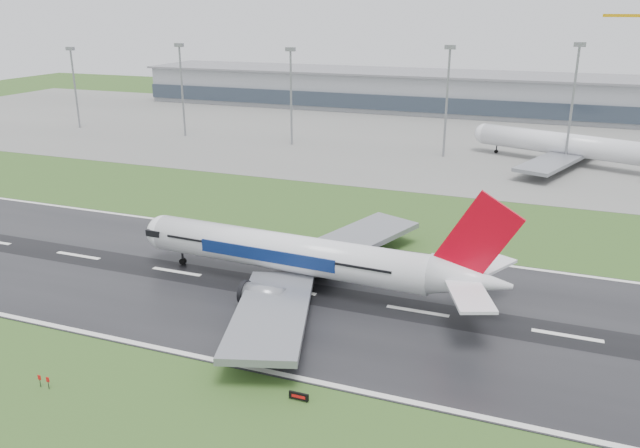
% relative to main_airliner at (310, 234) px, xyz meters
% --- Properties ---
extents(ground, '(520.00, 520.00, 0.00)m').
position_rel_main_airliner_xyz_m(ground, '(-22.82, -2.02, -8.88)').
color(ground, '#2B4C1B').
rests_on(ground, ground).
extents(runway, '(400.00, 45.00, 0.10)m').
position_rel_main_airliner_xyz_m(runway, '(-22.82, -2.02, -8.83)').
color(runway, black).
rests_on(runway, ground).
extents(apron, '(400.00, 130.00, 0.08)m').
position_rel_main_airliner_xyz_m(apron, '(-22.82, 122.98, -8.84)').
color(apron, slate).
rests_on(apron, ground).
extents(terminal, '(240.00, 36.00, 15.00)m').
position_rel_main_airliner_xyz_m(terminal, '(-22.82, 182.98, -1.38)').
color(terminal, gray).
rests_on(terminal, ground).
extents(main_airliner, '(62.10, 59.41, 17.57)m').
position_rel_main_airliner_xyz_m(main_airliner, '(0.00, 0.00, 0.00)').
color(main_airliner, silver).
rests_on(main_airliner, runway).
extents(parked_airliner, '(73.51, 71.04, 17.21)m').
position_rel_main_airliner_xyz_m(parked_airliner, '(36.21, 101.06, -0.20)').
color(parked_airliner, silver).
rests_on(parked_airliner, apron).
extents(runway_sign, '(2.31, 0.50, 1.04)m').
position_rel_main_airliner_xyz_m(runway_sign, '(9.60, -27.85, -8.36)').
color(runway_sign, black).
rests_on(runway_sign, ground).
extents(floodmast_0, '(0.64, 0.64, 27.01)m').
position_rel_main_airliner_xyz_m(floodmast_0, '(-128.21, 97.98, 4.62)').
color(floodmast_0, gray).
rests_on(floodmast_0, ground).
extents(floodmast_1, '(0.64, 0.64, 29.04)m').
position_rel_main_airliner_xyz_m(floodmast_1, '(-84.17, 97.98, 5.64)').
color(floodmast_1, gray).
rests_on(floodmast_1, ground).
extents(floodmast_2, '(0.64, 0.64, 28.56)m').
position_rel_main_airliner_xyz_m(floodmast_2, '(-45.14, 97.98, 5.40)').
color(floodmast_2, gray).
rests_on(floodmast_2, ground).
extents(floodmast_3, '(0.64, 0.64, 30.15)m').
position_rel_main_airliner_xyz_m(floodmast_3, '(2.72, 97.98, 6.19)').
color(floodmast_3, gray).
rests_on(floodmast_3, ground).
extents(floodmast_4, '(0.64, 0.64, 31.47)m').
position_rel_main_airliner_xyz_m(floodmast_4, '(35.76, 97.98, 6.85)').
color(floodmast_4, gray).
rests_on(floodmast_4, ground).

